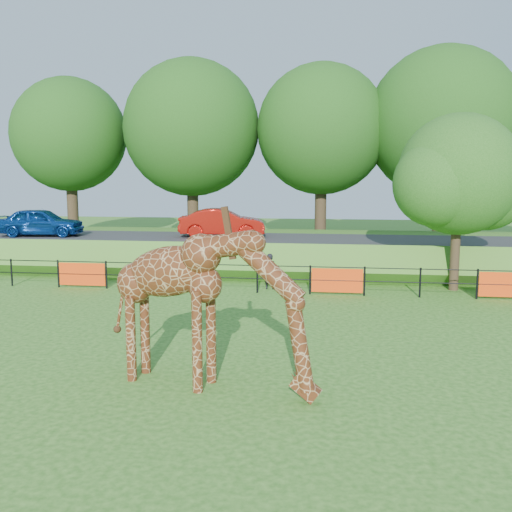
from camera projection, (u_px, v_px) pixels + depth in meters
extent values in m
plane|color=#296118|center=(213.00, 360.00, 13.82)|extent=(90.00, 90.00, 0.00)
cube|color=#296118|center=(277.00, 250.00, 28.92)|extent=(40.00, 9.00, 1.30)
cube|color=#313134|center=(274.00, 240.00, 27.35)|extent=(40.00, 5.00, 0.12)
imported|color=#124094|center=(41.00, 222.00, 28.30)|extent=(4.29, 2.16, 1.40)
imported|color=#AD140C|center=(222.00, 223.00, 27.94)|extent=(4.35, 2.05, 1.38)
imported|color=black|center=(270.00, 271.00, 22.27)|extent=(0.52, 0.35, 1.41)
cylinder|color=#312416|center=(455.00, 249.00, 21.99)|extent=(0.36, 0.36, 3.20)
sphere|color=#1F5417|center=(459.00, 174.00, 21.58)|extent=(4.60, 4.60, 4.60)
sphere|color=#1F5417|center=(485.00, 186.00, 22.17)|extent=(3.45, 3.45, 3.45)
sphere|color=#1F5417|center=(437.00, 184.00, 21.08)|extent=(3.22, 3.22, 3.22)
cylinder|color=#312416|center=(73.00, 205.00, 36.93)|extent=(0.70, 0.70, 5.00)
sphere|color=#1D4813|center=(69.00, 135.00, 36.30)|extent=(7.20, 7.20, 7.20)
cylinder|color=#312416|center=(193.00, 206.00, 35.85)|extent=(0.70, 0.70, 5.00)
sphere|color=#1D4813|center=(192.00, 128.00, 35.17)|extent=(8.40, 8.40, 8.40)
cylinder|color=#312416|center=(321.00, 207.00, 34.77)|extent=(0.70, 0.70, 5.00)
sphere|color=#1D4813|center=(322.00, 129.00, 34.11)|extent=(7.80, 7.80, 7.80)
cylinder|color=#312416|center=(439.00, 208.00, 33.82)|extent=(0.70, 0.70, 5.00)
sphere|color=#1D4813|center=(443.00, 123.00, 33.12)|extent=(8.80, 8.80, 8.80)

